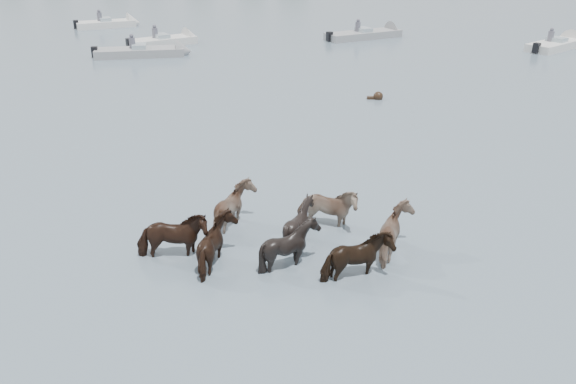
{
  "coord_description": "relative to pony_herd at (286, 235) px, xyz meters",
  "views": [
    {
      "loc": [
        2.74,
        -12.48,
        7.24
      ],
      "look_at": [
        2.39,
        0.98,
        1.1
      ],
      "focal_mm": 36.84,
      "sensor_mm": 36.0,
      "label": 1
    }
  ],
  "objects": [
    {
      "name": "motorboat_b",
      "position": [
        -8.6,
        22.88,
        -0.2
      ],
      "size": [
        5.87,
        2.68,
        1.92
      ],
      "rotation": [
        0.0,
        0.0,
        0.2
      ],
      "color": "gray",
      "rests_on": "ground"
    },
    {
      "name": "swimming_pony",
      "position": [
        3.73,
        13.64,
        -0.32
      ],
      "size": [
        0.72,
        0.44,
        0.44
      ],
      "color": "black",
      "rests_on": "ground"
    },
    {
      "name": "ground",
      "position": [
        -2.36,
        0.02,
        -0.42
      ],
      "size": [
        400.0,
        400.0,
        0.0
      ],
      "primitive_type": "plane",
      "color": "slate",
      "rests_on": "ground"
    },
    {
      "name": "motorboat_d",
      "position": [
        16.85,
        26.15,
        -0.2
      ],
      "size": [
        4.95,
        4.65,
        1.92
      ],
      "rotation": [
        0.0,
        0.0,
        0.73
      ],
      "color": "silver",
      "rests_on": "ground"
    },
    {
      "name": "motorboat_f",
      "position": [
        -14.06,
        33.68,
        -0.2
      ],
      "size": [
        4.97,
        3.48,
        1.92
      ],
      "rotation": [
        0.0,
        0.0,
        0.44
      ],
      "color": "silver",
      "rests_on": "ground"
    },
    {
      "name": "motorboat_c",
      "position": [
        5.19,
        29.46,
        -0.2
      ],
      "size": [
        5.93,
        4.24,
        1.92
      ],
      "rotation": [
        0.0,
        0.0,
        0.5
      ],
      "color": "gray",
      "rests_on": "ground"
    },
    {
      "name": "pony_herd",
      "position": [
        0.0,
        0.0,
        0.0
      ],
      "size": [
        6.94,
        3.86,
        1.44
      ],
      "color": "black",
      "rests_on": "ground"
    },
    {
      "name": "motorboat_a",
      "position": [
        -8.22,
        26.64,
        -0.2
      ],
      "size": [
        4.84,
        4.07,
        1.92
      ],
      "rotation": [
        0.0,
        0.0,
        0.61
      ],
      "color": "silver",
      "rests_on": "ground"
    }
  ]
}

